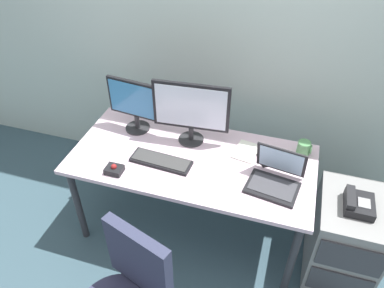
# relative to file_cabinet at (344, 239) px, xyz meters

# --- Properties ---
(ground_plane) EXTENTS (8.00, 8.00, 0.00)m
(ground_plane) POSITION_rel_file_cabinet_xyz_m (-1.07, 0.05, -0.33)
(ground_plane) COLOR #364E59
(back_wall) EXTENTS (6.00, 0.10, 2.80)m
(back_wall) POSITION_rel_file_cabinet_xyz_m (-1.07, 0.79, 1.07)
(back_wall) COLOR #AFC2BB
(back_wall) RESTS_ON ground
(desk) EXTENTS (1.63, 0.78, 0.72)m
(desk) POSITION_rel_file_cabinet_xyz_m (-1.07, 0.05, 0.32)
(desk) COLOR silver
(desk) RESTS_ON ground
(file_cabinet) EXTENTS (0.42, 0.53, 0.65)m
(file_cabinet) POSITION_rel_file_cabinet_xyz_m (0.00, 0.00, 0.00)
(file_cabinet) COLOR gray
(file_cabinet) RESTS_ON ground
(desk_phone) EXTENTS (0.17, 0.20, 0.09)m
(desk_phone) POSITION_rel_file_cabinet_xyz_m (-0.01, -0.02, 0.36)
(desk_phone) COLOR black
(desk_phone) RESTS_ON file_cabinet
(monitor_main) EXTENTS (0.52, 0.18, 0.46)m
(monitor_main) POSITION_rel_file_cabinet_xyz_m (-1.14, 0.23, 0.65)
(monitor_main) COLOR #262628
(monitor_main) RESTS_ON desk
(monitor_side) EXTENTS (0.41, 0.18, 0.40)m
(monitor_side) POSITION_rel_file_cabinet_xyz_m (-1.56, 0.25, 0.62)
(monitor_side) COLOR #262628
(monitor_side) RESTS_ON desk
(keyboard) EXTENTS (0.42, 0.16, 0.03)m
(keyboard) POSITION_rel_file_cabinet_xyz_m (-1.25, -0.05, 0.41)
(keyboard) COLOR black
(keyboard) RESTS_ON desk
(laptop) EXTENTS (0.35, 0.32, 0.23)m
(laptop) POSITION_rel_file_cabinet_xyz_m (-0.51, -0.03, 0.45)
(laptop) COLOR black
(laptop) RESTS_ON desk
(trackball_mouse) EXTENTS (0.11, 0.09, 0.07)m
(trackball_mouse) POSITION_rel_file_cabinet_xyz_m (-1.51, -0.23, 0.41)
(trackball_mouse) COLOR black
(trackball_mouse) RESTS_ON desk
(coffee_mug) EXTENTS (0.10, 0.09, 0.10)m
(coffee_mug) POSITION_rel_file_cabinet_xyz_m (-0.36, 0.31, 0.44)
(coffee_mug) COLOR #4D8750
(coffee_mug) RESTS_ON desk
(paper_notepad) EXTENTS (0.18, 0.23, 0.01)m
(paper_notepad) POSITION_rel_file_cabinet_xyz_m (-0.74, 0.22, 0.40)
(paper_notepad) COLOR white
(paper_notepad) RESTS_ON desk
(cell_phone) EXTENTS (0.13, 0.16, 0.01)m
(cell_phone) POSITION_rel_file_cabinet_xyz_m (-0.61, 0.17, 0.40)
(cell_phone) COLOR black
(cell_phone) RESTS_ON desk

